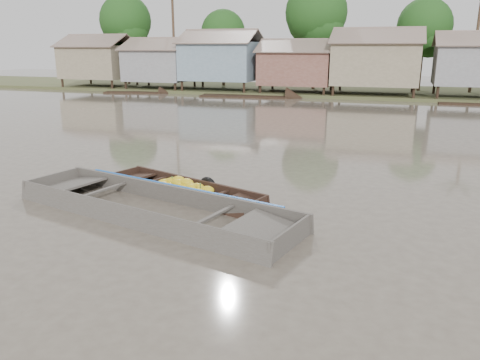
% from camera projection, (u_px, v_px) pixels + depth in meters
% --- Properties ---
extents(ground, '(120.00, 120.00, 0.00)m').
position_uv_depth(ground, '(202.00, 214.00, 11.44)').
color(ground, brown).
rests_on(ground, ground).
extents(riverbank, '(120.00, 12.47, 10.22)m').
position_uv_depth(riverbank, '(384.00, 57.00, 38.74)').
color(riverbank, '#384723').
rests_on(riverbank, ground).
extents(banana_boat, '(5.10, 2.75, 0.70)m').
position_uv_depth(banana_boat, '(182.00, 190.00, 12.97)').
color(banana_boat, black).
rests_on(banana_boat, ground).
extents(viewer_boat, '(7.93, 3.80, 0.62)m').
position_uv_depth(viewer_boat, '(154.00, 212.00, 11.44)').
color(viewer_boat, '#3F3A36').
rests_on(viewer_boat, ground).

